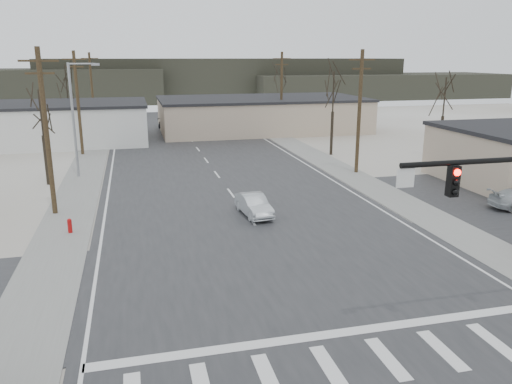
{
  "coord_description": "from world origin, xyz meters",
  "views": [
    {
      "loc": [
        -6.49,
        -19.63,
        9.43
      ],
      "look_at": [
        -0.46,
        4.73,
        2.6
      ],
      "focal_mm": 35.0,
      "sensor_mm": 36.0,
      "label": 1
    }
  ],
  "objects_px": {
    "sedan_crossing": "(254,205)",
    "car_far_b": "(131,111)",
    "fire_hydrant": "(70,226)",
    "car_far_a": "(171,122)"
  },
  "relations": [
    {
      "from": "car_far_a",
      "to": "car_far_b",
      "type": "bearing_deg",
      "value": -51.96
    },
    {
      "from": "car_far_a",
      "to": "sedan_crossing",
      "type": "bearing_deg",
      "value": 112.61
    },
    {
      "from": "car_far_a",
      "to": "car_far_b",
      "type": "distance_m",
      "value": 16.9
    },
    {
      "from": "sedan_crossing",
      "to": "car_far_b",
      "type": "distance_m",
      "value": 56.72
    },
    {
      "from": "sedan_crossing",
      "to": "car_far_b",
      "type": "bearing_deg",
      "value": 91.66
    },
    {
      "from": "fire_hydrant",
      "to": "sedan_crossing",
      "type": "xyz_separation_m",
      "value": [
        10.59,
        0.71,
        0.23
      ]
    },
    {
      "from": "sedan_crossing",
      "to": "fire_hydrant",
      "type": "bearing_deg",
      "value": 178.45
    },
    {
      "from": "fire_hydrant",
      "to": "car_far_b",
      "type": "distance_m",
      "value": 57.12
    },
    {
      "from": "fire_hydrant",
      "to": "car_far_b",
      "type": "bearing_deg",
      "value": 86.33
    },
    {
      "from": "car_far_a",
      "to": "car_far_b",
      "type": "height_order",
      "value": "car_far_a"
    }
  ]
}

